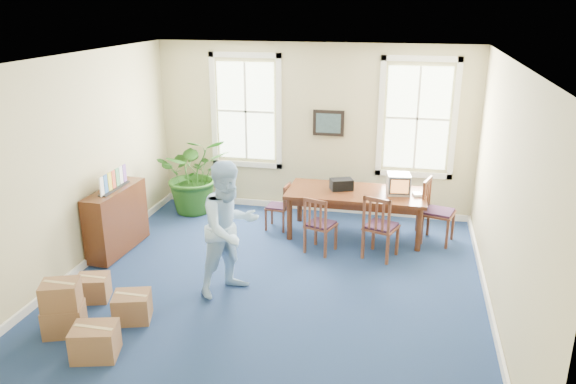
% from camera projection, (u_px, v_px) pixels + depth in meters
% --- Properties ---
extents(floor, '(6.50, 6.50, 0.00)m').
position_uv_depth(floor, '(272.00, 287.00, 8.07)').
color(floor, navy).
rests_on(floor, ground).
extents(ceiling, '(6.50, 6.50, 0.00)m').
position_uv_depth(ceiling, '(270.00, 60.00, 7.04)').
color(ceiling, white).
rests_on(ceiling, ground).
extents(wall_back, '(6.50, 0.00, 6.50)m').
position_uv_depth(wall_back, '(313.00, 130.00, 10.56)').
color(wall_back, '#BFB485').
rests_on(wall_back, ground).
extents(wall_front, '(6.50, 0.00, 6.50)m').
position_uv_depth(wall_front, '(174.00, 300.00, 4.55)').
color(wall_front, '#BFB485').
rests_on(wall_front, ground).
extents(wall_left, '(0.00, 6.50, 6.50)m').
position_uv_depth(wall_left, '(71.00, 168.00, 8.16)').
color(wall_left, '#BFB485').
rests_on(wall_left, ground).
extents(wall_right, '(0.00, 6.50, 6.50)m').
position_uv_depth(wall_right, '(506.00, 197.00, 6.95)').
color(wall_right, '#BFB485').
rests_on(wall_right, ground).
extents(baseboard_back, '(6.00, 0.04, 0.12)m').
position_uv_depth(baseboard_back, '(312.00, 207.00, 11.03)').
color(baseboard_back, white).
rests_on(baseboard_back, ground).
extents(baseboard_left, '(0.04, 6.50, 0.12)m').
position_uv_depth(baseboard_left, '(86.00, 263.00, 8.66)').
color(baseboard_left, white).
rests_on(baseboard_left, ground).
extents(baseboard_right, '(0.04, 6.50, 0.12)m').
position_uv_depth(baseboard_right, '(489.00, 306.00, 7.45)').
color(baseboard_right, white).
rests_on(baseboard_right, ground).
extents(window_left, '(1.40, 0.12, 2.20)m').
position_uv_depth(window_left, '(246.00, 111.00, 10.71)').
color(window_left, white).
rests_on(window_left, ground).
extents(window_right, '(1.40, 0.12, 2.20)m').
position_uv_depth(window_right, '(417.00, 118.00, 10.06)').
color(window_right, white).
rests_on(window_right, ground).
extents(wall_picture, '(0.58, 0.06, 0.48)m').
position_uv_depth(wall_picture, '(329.00, 123.00, 10.40)').
color(wall_picture, black).
rests_on(wall_picture, ground).
extents(conference_table, '(2.36, 1.08, 0.80)m').
position_uv_depth(conference_table, '(356.00, 213.00, 9.74)').
color(conference_table, '#4B2411').
rests_on(conference_table, ground).
extents(crt_tv, '(0.43, 0.46, 0.34)m').
position_uv_depth(crt_tv, '(398.00, 184.00, 9.46)').
color(crt_tv, '#B7B7BC').
rests_on(crt_tv, conference_table).
extents(game_console, '(0.18, 0.20, 0.04)m').
position_uv_depth(game_console, '(417.00, 194.00, 9.39)').
color(game_console, white).
rests_on(game_console, conference_table).
extents(equipment_bag, '(0.44, 0.37, 0.19)m').
position_uv_depth(equipment_bag, '(341.00, 184.00, 9.68)').
color(equipment_bag, black).
rests_on(equipment_bag, conference_table).
extents(chair_near_left, '(0.55, 0.55, 0.96)m').
position_uv_depth(chair_near_left, '(321.00, 224.00, 9.07)').
color(chair_near_left, brown).
rests_on(chair_near_left, ground).
extents(chair_near_right, '(0.61, 0.61, 1.06)m').
position_uv_depth(chair_near_right, '(381.00, 226.00, 8.86)').
color(chair_near_right, brown).
rests_on(chair_near_right, ground).
extents(chair_end_left, '(0.41, 0.41, 0.85)m').
position_uv_depth(chair_end_left, '(278.00, 206.00, 10.01)').
color(chair_end_left, brown).
rests_on(chair_end_left, ground).
extents(chair_end_right, '(0.60, 0.60, 1.09)m').
position_uv_depth(chair_end_right, '(439.00, 212.00, 9.41)').
color(chair_end_right, brown).
rests_on(chair_end_right, ground).
extents(man, '(1.13, 1.18, 1.90)m').
position_uv_depth(man, '(230.00, 228.00, 7.67)').
color(man, '#A4CEF6').
rests_on(man, ground).
extents(credenza, '(0.44, 1.35, 1.05)m').
position_uv_depth(credenza, '(117.00, 221.00, 9.07)').
color(credenza, '#4B2411').
rests_on(credenza, ground).
extents(brochure_rack, '(0.19, 0.74, 0.32)m').
position_uv_depth(brochure_rack, '(114.00, 181.00, 8.84)').
color(brochure_rack, '#99999E').
rests_on(brochure_rack, credenza).
extents(potted_plant, '(1.72, 1.62, 1.52)m').
position_uv_depth(potted_plant, '(195.00, 174.00, 10.73)').
color(potted_plant, '#1E4C14').
rests_on(potted_plant, ground).
extents(cardboard_boxes, '(1.62, 1.62, 0.73)m').
position_uv_depth(cardboard_boxes, '(80.00, 304.00, 6.90)').
color(cardboard_boxes, '#8A5E3E').
rests_on(cardboard_boxes, ground).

